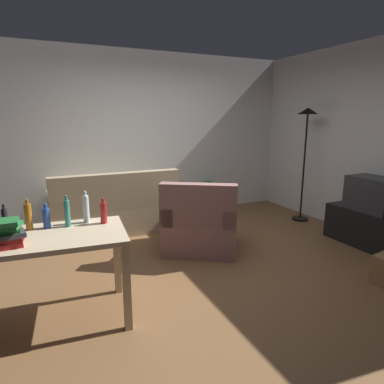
% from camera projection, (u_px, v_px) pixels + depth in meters
% --- Properties ---
extents(ground_plane, '(5.20, 4.40, 0.02)m').
position_uv_depth(ground_plane, '(202.00, 265.00, 3.86)').
color(ground_plane, brown).
extents(wall_rear, '(5.20, 0.10, 2.70)m').
position_uv_depth(wall_rear, '(143.00, 137.00, 5.50)').
color(wall_rear, white).
rests_on(wall_rear, ground_plane).
extents(wall_right, '(0.10, 4.40, 2.70)m').
position_uv_depth(wall_right, '(370.00, 140.00, 4.62)').
color(wall_right, silver).
rests_on(wall_right, ground_plane).
extents(couch, '(1.78, 0.84, 0.92)m').
position_uv_depth(couch, '(115.00, 211.00, 4.92)').
color(couch, tan).
rests_on(couch, ground_plane).
extents(tv_stand, '(0.44, 1.10, 0.48)m').
position_uv_depth(tv_stand, '(369.00, 228.00, 4.37)').
color(tv_stand, black).
rests_on(tv_stand, ground_plane).
extents(tv, '(0.41, 0.60, 0.44)m').
position_uv_depth(tv, '(374.00, 194.00, 4.27)').
color(tv, '#2D2D33').
rests_on(tv, tv_stand).
extents(torchiere_lamp, '(0.32, 0.32, 1.81)m').
position_uv_depth(torchiere_lamp, '(306.00, 134.00, 5.23)').
color(torchiere_lamp, black).
rests_on(torchiere_lamp, ground_plane).
extents(desk, '(1.26, 0.81, 0.76)m').
position_uv_depth(desk, '(49.00, 248.00, 2.65)').
color(desk, '#C6B28E').
rests_on(desk, ground_plane).
extents(potted_plant, '(0.36, 0.36, 0.57)m').
position_uv_depth(potted_plant, '(208.00, 194.00, 5.90)').
color(potted_plant, brown).
rests_on(potted_plant, ground_plane).
extents(armchair, '(1.21, 1.19, 0.92)m').
position_uv_depth(armchair, '(200.00, 226.00, 4.22)').
color(armchair, '#996B66').
rests_on(armchair, ground_plane).
extents(bottle_dark, '(0.04, 0.04, 0.25)m').
position_uv_depth(bottle_dark, '(5.00, 222.00, 2.60)').
color(bottle_dark, black).
rests_on(bottle_dark, desk).
extents(bottle_amber, '(0.06, 0.06, 0.26)m').
position_uv_depth(bottle_amber, '(28.00, 216.00, 2.73)').
color(bottle_amber, '#9E6019').
rests_on(bottle_amber, desk).
extents(bottle_blue, '(0.06, 0.06, 0.21)m').
position_uv_depth(bottle_blue, '(46.00, 218.00, 2.77)').
color(bottle_blue, '#2347A3').
rests_on(bottle_blue, desk).
extents(bottle_tall, '(0.05, 0.05, 0.27)m').
position_uv_depth(bottle_tall, '(67.00, 213.00, 2.81)').
color(bottle_tall, teal).
rests_on(bottle_tall, desk).
extents(bottle_clear, '(0.05, 0.05, 0.28)m').
position_uv_depth(bottle_clear, '(86.00, 209.00, 2.91)').
color(bottle_clear, silver).
rests_on(bottle_clear, desk).
extents(bottle_red, '(0.06, 0.06, 0.23)m').
position_uv_depth(bottle_red, '(103.00, 212.00, 2.90)').
color(bottle_red, '#AD2323').
rests_on(bottle_red, desk).
extents(book_stack, '(0.28, 0.22, 0.21)m').
position_uv_depth(book_stack, '(5.00, 233.00, 2.35)').
color(book_stack, maroon).
rests_on(book_stack, desk).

